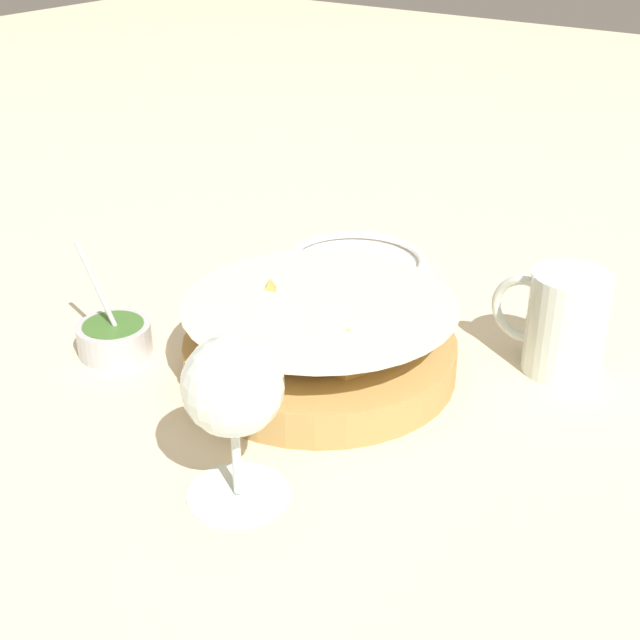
{
  "coord_description": "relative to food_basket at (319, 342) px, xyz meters",
  "views": [
    {
      "loc": [
        -0.44,
        0.57,
        0.44
      ],
      "look_at": [
        -0.02,
        -0.03,
        0.06
      ],
      "focal_mm": 50.0,
      "sensor_mm": 36.0,
      "label": 1
    }
  ],
  "objects": [
    {
      "name": "sauce_cup",
      "position": [
        0.19,
        0.09,
        -0.01
      ],
      "size": [
        0.08,
        0.07,
        0.11
      ],
      "color": "#B7B7BC",
      "rests_on": "ground_plane"
    },
    {
      "name": "wine_glass",
      "position": [
        -0.06,
        0.19,
        0.06
      ],
      "size": [
        0.08,
        0.08,
        0.14
      ],
      "color": "silver",
      "rests_on": "ground_plane"
    },
    {
      "name": "beer_mug",
      "position": [
        -0.18,
        -0.14,
        0.01
      ],
      "size": [
        0.11,
        0.07,
        0.1
      ],
      "color": "silver",
      "rests_on": "ground_plane"
    },
    {
      "name": "ground_plane",
      "position": [
        0.02,
        0.03,
        -0.03
      ],
      "size": [
        4.0,
        4.0,
        0.0
      ],
      "primitive_type": "plane",
      "color": "beige"
    },
    {
      "name": "food_basket",
      "position": [
        0.0,
        0.0,
        0.0
      ],
      "size": [
        0.26,
        0.26,
        0.08
      ],
      "color": "#B2894C",
      "rests_on": "ground_plane"
    },
    {
      "name": "side_plate",
      "position": [
        0.1,
        -0.22,
        -0.02
      ],
      "size": [
        0.17,
        0.17,
        0.01
      ],
      "color": "white",
      "rests_on": "ground_plane"
    }
  ]
}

